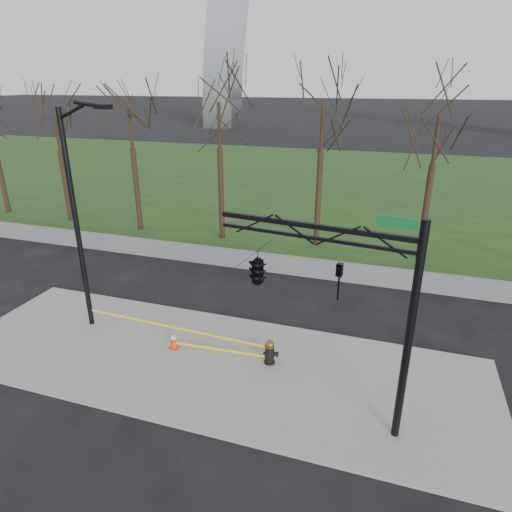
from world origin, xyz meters
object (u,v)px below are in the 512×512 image
(traffic_signal_mast, at_px, (284,272))
(traffic_cone, at_px, (174,340))
(fire_hydrant, at_px, (270,352))
(street_light, at_px, (78,208))

(traffic_signal_mast, bearing_deg, traffic_cone, 169.05)
(traffic_cone, distance_m, traffic_signal_mast, 5.81)
(fire_hydrant, relative_size, traffic_signal_mast, 0.15)
(fire_hydrant, relative_size, traffic_cone, 1.44)
(street_light, distance_m, traffic_signal_mast, 8.06)
(street_light, xyz_separation_m, traffic_signal_mast, (7.81, -1.89, -0.55))
(fire_hydrant, height_order, traffic_signal_mast, traffic_signal_mast)
(fire_hydrant, height_order, street_light, street_light)
(traffic_cone, height_order, street_light, street_light)
(traffic_cone, distance_m, street_light, 5.61)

